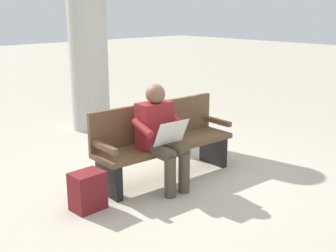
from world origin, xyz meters
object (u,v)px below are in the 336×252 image
bench_near (162,140)px  support_pillar (88,36)px  person_seated (161,134)px  backpack (87,191)px

bench_near → support_pillar: bearing=-100.4°
bench_near → support_pillar: size_ratio=0.59×
person_seated → backpack: (0.94, -0.08, -0.43)m
bench_near → support_pillar: (-0.60, -2.46, 1.08)m
support_pillar → bench_near: bearing=76.2°
person_seated → support_pillar: support_pillar is taller
person_seated → backpack: bearing=-1.2°
backpack → bench_near: bearing=-172.9°
person_seated → support_pillar: bearing=-103.6°
person_seated → backpack: person_seated is taller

